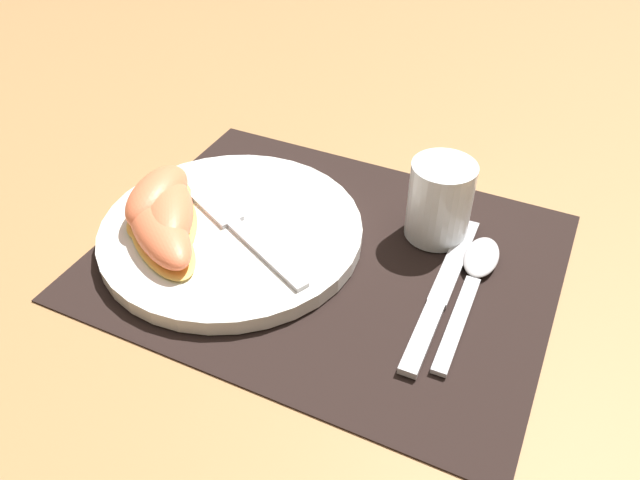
# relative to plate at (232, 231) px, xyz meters

# --- Properties ---
(ground_plane) EXTENTS (3.00, 3.00, 0.00)m
(ground_plane) POSITION_rel_plate_xyz_m (0.10, 0.02, -0.01)
(ground_plane) COLOR #A37547
(placemat) EXTENTS (0.45, 0.36, 0.00)m
(placemat) POSITION_rel_plate_xyz_m (0.10, 0.02, -0.01)
(placemat) COLOR black
(placemat) RESTS_ON ground_plane
(plate) EXTENTS (0.27, 0.27, 0.02)m
(plate) POSITION_rel_plate_xyz_m (0.00, 0.00, 0.00)
(plate) COLOR white
(plate) RESTS_ON placemat
(juice_glass) EXTENTS (0.07, 0.07, 0.08)m
(juice_glass) POSITION_rel_plate_xyz_m (0.19, 0.10, 0.03)
(juice_glass) COLOR silver
(juice_glass) RESTS_ON placemat
(knife) EXTENTS (0.02, 0.22, 0.01)m
(knife) POSITION_rel_plate_xyz_m (0.22, 0.01, -0.01)
(knife) COLOR #BCBCC1
(knife) RESTS_ON placemat
(spoon) EXTENTS (0.04, 0.19, 0.01)m
(spoon) POSITION_rel_plate_xyz_m (0.25, 0.05, -0.00)
(spoon) COLOR #BCBCC1
(spoon) RESTS_ON placemat
(fork) EXTENTS (0.18, 0.11, 0.00)m
(fork) POSITION_rel_plate_xyz_m (0.01, -0.00, 0.01)
(fork) COLOR #BCBCC1
(fork) RESTS_ON plate
(citrus_wedge_0) EXTENTS (0.07, 0.11, 0.04)m
(citrus_wedge_0) POSITION_rel_plate_xyz_m (-0.08, -0.01, 0.03)
(citrus_wedge_0) COLOR #F7C656
(citrus_wedge_0) RESTS_ON plate
(citrus_wedge_1) EXTENTS (0.11, 0.13, 0.04)m
(citrus_wedge_1) POSITION_rel_plate_xyz_m (-0.05, -0.03, 0.02)
(citrus_wedge_1) COLOR #F7C656
(citrus_wedge_1) RESTS_ON plate
(citrus_wedge_2) EXTENTS (0.14, 0.12, 0.03)m
(citrus_wedge_2) POSITION_rel_plate_xyz_m (-0.05, -0.05, 0.02)
(citrus_wedge_2) COLOR #F7C656
(citrus_wedge_2) RESTS_ON plate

